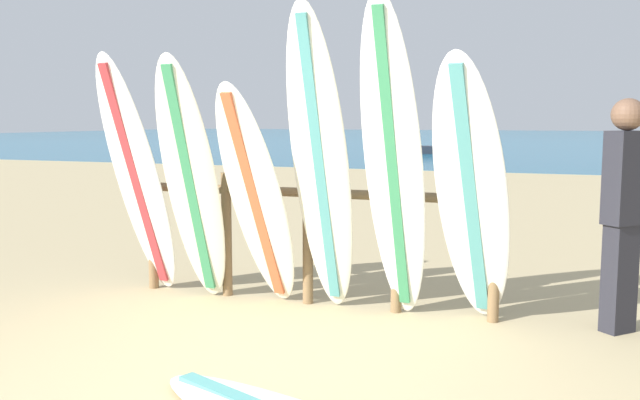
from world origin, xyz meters
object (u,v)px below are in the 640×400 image
at_px(surfboard_leaning_center_left, 256,198).
at_px(surfboard_leaning_right, 472,195).
at_px(surfboard_leaning_left, 192,182).
at_px(surfboard_leaning_center, 321,165).
at_px(beachgoer_standing, 623,205).
at_px(surfboard_rack, 308,225).
at_px(surfboard_leaning_center_right, 394,165).
at_px(surfboard_leaning_far_left, 137,178).
at_px(small_boat_offshore, 406,148).

xyz_separation_m(surfboard_leaning_center_left, surfboard_leaning_right, (1.73, 0.05, 0.09)).
bearing_deg(surfboard_leaning_left, surfboard_leaning_center, 1.32).
relative_size(surfboard_leaning_left, surfboard_leaning_center_left, 1.12).
distance_m(surfboard_leaning_left, beachgoer_standing, 3.40).
bearing_deg(surfboard_rack, surfboard_leaning_center_right, -23.50).
bearing_deg(beachgoer_standing, surfboard_leaning_right, -161.14).
height_order(surfboard_leaning_far_left, small_boat_offshore, surfboard_leaning_far_left).
height_order(surfboard_leaning_center, small_boat_offshore, surfboard_leaning_center).
bearing_deg(surfboard_leaning_right, surfboard_leaning_center, -176.99).
distance_m(surfboard_leaning_center, beachgoer_standing, 2.27).
xyz_separation_m(surfboard_leaning_center_right, small_boat_offshore, (-5.90, 25.65, -0.99)).
relative_size(surfboard_leaning_center_right, beachgoer_standing, 1.43).
distance_m(surfboard_leaning_center, surfboard_leaning_right, 1.18).
relative_size(surfboard_rack, surfboard_leaning_center, 1.31).
distance_m(surfboard_leaning_left, small_boat_offshore, 26.02).
bearing_deg(surfboard_rack, surfboard_leaning_center, -55.15).
xyz_separation_m(surfboard_leaning_left, surfboard_leaning_right, (2.32, 0.09, -0.03)).
xyz_separation_m(surfboard_leaning_far_left, surfboard_leaning_center_right, (2.33, -0.05, 0.17)).
relative_size(surfboard_leaning_center_left, small_boat_offshore, 0.64).
distance_m(surfboard_leaning_center_right, surfboard_leaning_right, 0.62).
bearing_deg(surfboard_leaning_right, surfboard_leaning_left, -177.83).
height_order(surfboard_leaning_left, surfboard_leaning_right, surfboard_leaning_left).
xyz_separation_m(beachgoer_standing, small_boat_offshore, (-7.53, 25.22, -0.70)).
height_order(surfboard_leaning_right, beachgoer_standing, surfboard_leaning_right).
xyz_separation_m(surfboard_rack, surfboard_leaning_center_left, (-0.32, -0.34, 0.26)).
height_order(surfboard_leaning_center_left, surfboard_leaning_right, surfboard_leaning_right).
bearing_deg(surfboard_rack, surfboard_leaning_right, -11.88).
bearing_deg(surfboard_leaning_center, surfboard_leaning_center_left, 178.50).
bearing_deg(surfboard_leaning_left, beachgoer_standing, 7.56).
distance_m(surfboard_leaning_right, beachgoer_standing, 1.11).
bearing_deg(surfboard_leaning_right, surfboard_leaning_center_right, -173.38).
distance_m(surfboard_rack, surfboard_leaning_center, 0.70).
height_order(surfboard_rack, small_boat_offshore, surfboard_rack).
bearing_deg(beachgoer_standing, small_boat_offshore, 106.62).
xyz_separation_m(surfboard_leaning_right, beachgoer_standing, (1.05, 0.36, -0.08)).
bearing_deg(small_boat_offshore, surfboard_leaning_left, -80.79).
bearing_deg(surfboard_leaning_center, surfboard_leaning_left, -178.68).
height_order(surfboard_leaning_far_left, surfboard_leaning_center_right, surfboard_leaning_center_right).
bearing_deg(surfboard_leaning_center_right, small_boat_offshore, 102.96).
bearing_deg(surfboard_leaning_left, surfboard_leaning_center_left, 4.06).
relative_size(surfboard_leaning_center_right, small_boat_offshore, 0.85).
relative_size(surfboard_leaning_right, beachgoer_standing, 1.19).
bearing_deg(surfboard_leaning_left, surfboard_rack, 23.16).
height_order(surfboard_leaning_center_left, beachgoer_standing, surfboard_leaning_center_left).
relative_size(surfboard_rack, beachgoer_standing, 1.86).
distance_m(beachgoer_standing, small_boat_offshore, 26.33).
distance_m(surfboard_rack, surfboard_leaning_far_left, 1.57).
height_order(surfboard_rack, beachgoer_standing, beachgoer_standing).
relative_size(surfboard_leaning_center, surfboard_leaning_right, 1.19).
distance_m(surfboard_leaning_far_left, surfboard_leaning_left, 0.60).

